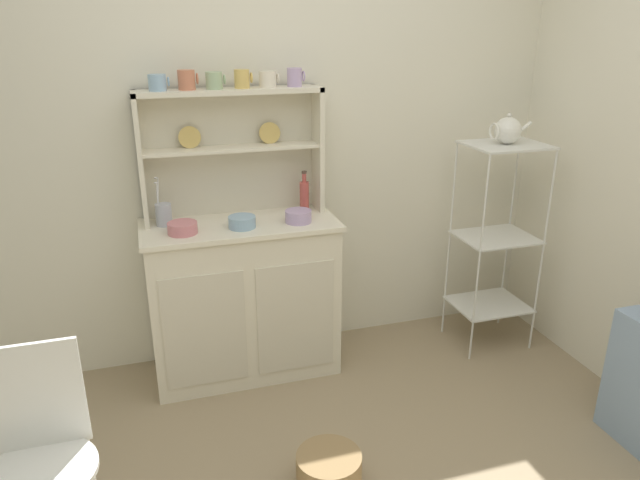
{
  "coord_description": "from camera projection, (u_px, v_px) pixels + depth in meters",
  "views": [
    {
      "loc": [
        -0.66,
        -1.44,
        1.81
      ],
      "look_at": [
        0.14,
        1.12,
        0.81
      ],
      "focal_mm": 32.91,
      "sensor_mm": 36.0,
      "label": 1
    }
  ],
  "objects": [
    {
      "name": "wall_back",
      "position": [
        268.0,
        134.0,
        3.12
      ],
      "size": [
        3.84,
        0.05,
        2.5
      ],
      "primitive_type": "cube",
      "color": "silver",
      "rests_on": "ground"
    },
    {
      "name": "hutch_cabinet",
      "position": [
        244.0,
        297.0,
        3.12
      ],
      "size": [
        0.99,
        0.45,
        0.86
      ],
      "color": "silver",
      "rests_on": "ground"
    },
    {
      "name": "hutch_shelf_unit",
      "position": [
        231.0,
        142.0,
        2.98
      ],
      "size": [
        0.92,
        0.18,
        0.65
      ],
      "color": "beige",
      "rests_on": "hutch_cabinet"
    },
    {
      "name": "bakers_rack",
      "position": [
        497.0,
        229.0,
        3.31
      ],
      "size": [
        0.42,
        0.35,
        1.2
      ],
      "color": "silver",
      "rests_on": "ground"
    },
    {
      "name": "wire_chair",
      "position": [
        39.0,
        445.0,
        1.91
      ],
      "size": [
        0.36,
        0.36,
        0.85
      ],
      "rotation": [
        0.0,
        0.0,
        -0.4
      ],
      "color": "white",
      "rests_on": "ground"
    },
    {
      "name": "floor_basket",
      "position": [
        329.0,
        472.0,
        2.4
      ],
      "size": [
        0.27,
        0.27,
        0.17
      ],
      "primitive_type": "cylinder",
      "color": "#93754C",
      "rests_on": "ground"
    },
    {
      "name": "cup_sky_0",
      "position": [
        158.0,
        83.0,
        2.75
      ],
      "size": [
        0.1,
        0.08,
        0.08
      ],
      "color": "#8EB2D1",
      "rests_on": "hutch_shelf_unit"
    },
    {
      "name": "cup_terracotta_1",
      "position": [
        187.0,
        80.0,
        2.78
      ],
      "size": [
        0.1,
        0.08,
        0.09
      ],
      "color": "#C67556",
      "rests_on": "hutch_shelf_unit"
    },
    {
      "name": "cup_sage_2",
      "position": [
        214.0,
        80.0,
        2.82
      ],
      "size": [
        0.09,
        0.08,
        0.08
      ],
      "color": "#9EB78E",
      "rests_on": "hutch_shelf_unit"
    },
    {
      "name": "cup_gold_3",
      "position": [
        242.0,
        79.0,
        2.86
      ],
      "size": [
        0.09,
        0.07,
        0.09
      ],
      "color": "#DBB760",
      "rests_on": "hutch_shelf_unit"
    },
    {
      "name": "cup_cream_4",
      "position": [
        268.0,
        79.0,
        2.89
      ],
      "size": [
        0.1,
        0.08,
        0.08
      ],
      "color": "silver",
      "rests_on": "hutch_shelf_unit"
    },
    {
      "name": "cup_lilac_5",
      "position": [
        295.0,
        77.0,
        2.93
      ],
      "size": [
        0.09,
        0.07,
        0.09
      ],
      "color": "#B79ECC",
      "rests_on": "hutch_shelf_unit"
    },
    {
      "name": "bowl_mixing_large",
      "position": [
        183.0,
        228.0,
        2.82
      ],
      "size": [
        0.14,
        0.14,
        0.05
      ],
      "primitive_type": "cylinder",
      "color": "#D17A84",
      "rests_on": "hutch_cabinet"
    },
    {
      "name": "bowl_floral_medium",
      "position": [
        242.0,
        222.0,
        2.9
      ],
      "size": [
        0.13,
        0.13,
        0.06
      ],
      "primitive_type": "cylinder",
      "color": "#8EB2D1",
      "rests_on": "hutch_cabinet"
    },
    {
      "name": "bowl_cream_small",
      "position": [
        298.0,
        216.0,
        2.98
      ],
      "size": [
        0.13,
        0.13,
        0.06
      ],
      "primitive_type": "cylinder",
      "color": "#B79ECC",
      "rests_on": "hutch_cabinet"
    },
    {
      "name": "jam_bottle",
      "position": [
        304.0,
        195.0,
        3.12
      ],
      "size": [
        0.05,
        0.05,
        0.22
      ],
      "color": "#B74C47",
      "rests_on": "hutch_cabinet"
    },
    {
      "name": "utensil_jar",
      "position": [
        164.0,
        214.0,
        2.92
      ],
      "size": [
        0.08,
        0.08,
        0.25
      ],
      "color": "#B2B7C6",
      "rests_on": "hutch_cabinet"
    },
    {
      "name": "porcelain_teapot",
      "position": [
        508.0,
        130.0,
        3.12
      ],
      "size": [
        0.23,
        0.14,
        0.16
      ],
      "color": "white",
      "rests_on": "bakers_rack"
    }
  ]
}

